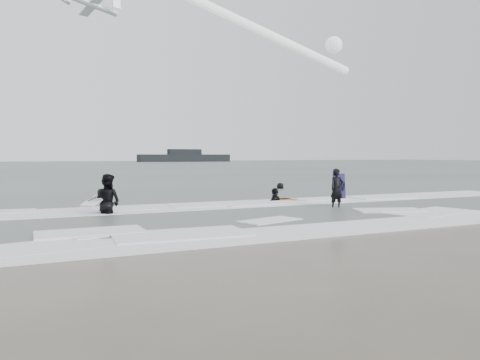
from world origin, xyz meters
name	(u,v)px	position (x,y,z in m)	size (l,w,h in m)	color
ground	(313,228)	(0.00, 0.00, 0.00)	(320.00, 320.00, 0.00)	brown
sea	(72,166)	(0.00, 80.00, 0.06)	(320.00, 320.00, 0.00)	#47544C
surfer_centre	(337,209)	(3.33, 3.48, 0.00)	(0.57, 0.37, 1.55)	black
surfer_wading	(108,215)	(-4.86, 5.12, 0.00)	(0.95, 0.74, 1.96)	black
surfer_right_near	(275,202)	(2.42, 6.64, 0.00)	(1.04, 0.43, 1.78)	black
surfer_right_far	(280,190)	(6.34, 13.19, 0.00)	(0.76, 0.49, 1.56)	black
surf_foam	(255,212)	(0.00, 3.70, 0.04)	(30.03, 9.06, 0.09)	white
bodyboards	(247,195)	(0.38, 5.17, 0.50)	(9.63, 3.61, 1.25)	#110E43
vessel_horizon	(184,157)	(38.42, 133.18, 1.49)	(29.63, 5.29, 4.02)	black
airshow_jet	(248,31)	(20.70, 48.21, 19.28)	(45.47, 17.46, 7.78)	silver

